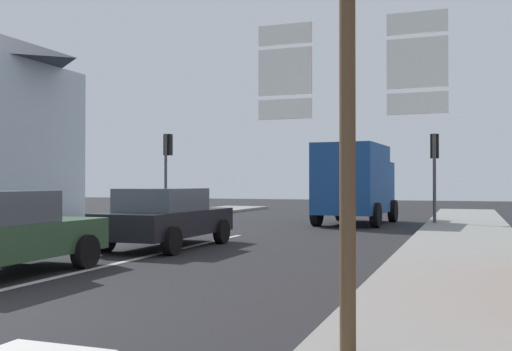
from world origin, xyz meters
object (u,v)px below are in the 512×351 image
at_px(sedan_far, 166,217).
at_px(delivery_truck, 355,182).
at_px(route_sign_post, 348,148).
at_px(traffic_light_far_right, 435,158).
at_px(traffic_light_far_left, 167,157).

relative_size(sedan_far, delivery_truck, 0.83).
bearing_deg(route_sign_post, traffic_light_far_right, 90.56).
height_order(delivery_truck, traffic_light_far_right, traffic_light_far_right).
relative_size(sedan_far, route_sign_post, 1.32).
distance_m(route_sign_post, traffic_light_far_right, 17.68).
relative_size(route_sign_post, traffic_light_far_left, 0.87).
bearing_deg(sedan_far, route_sign_post, -52.55).
height_order(route_sign_post, traffic_light_far_left, traffic_light_far_left).
distance_m(traffic_light_far_left, traffic_light_far_right, 10.86).
relative_size(traffic_light_far_left, traffic_light_far_right, 1.08).
bearing_deg(traffic_light_far_left, sedan_far, -61.86).
bearing_deg(traffic_light_far_right, traffic_light_far_left, -177.46).
xyz_separation_m(route_sign_post, traffic_light_far_left, (-11.02, 17.18, 0.81)).
height_order(route_sign_post, traffic_light_far_right, traffic_light_far_right).
bearing_deg(delivery_truck, traffic_light_far_left, -176.06).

